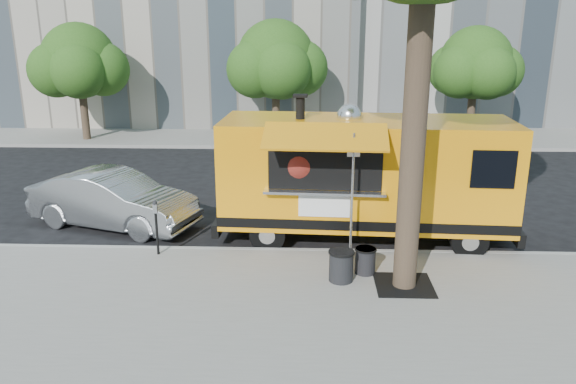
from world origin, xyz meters
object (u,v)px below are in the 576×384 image
(far_tree_a, at_px, (79,61))
(trash_bin_left, at_px, (341,265))
(far_tree_c, at_px, (476,63))
(sign_post, at_px, (352,190))
(sedan, at_px, (113,200))
(parking_meter, at_px, (156,221))
(trash_bin_right, at_px, (365,260))
(far_tree_b, at_px, (276,60))
(food_truck, at_px, (364,175))

(far_tree_a, distance_m, trash_bin_left, 18.99)
(far_tree_c, distance_m, sign_post, 15.48)
(far_tree_a, distance_m, sedan, 12.89)
(parking_meter, height_order, sedan, sedan)
(trash_bin_right, bearing_deg, far_tree_a, 129.19)
(sign_post, xyz_separation_m, trash_bin_right, (0.28, -0.66, -1.39))
(far_tree_b, bearing_deg, far_tree_c, -1.91)
(parking_meter, bearing_deg, sign_post, -2.52)
(sedan, bearing_deg, far_tree_b, 0.72)
(far_tree_b, xyz_separation_m, trash_bin_right, (2.83, -14.91, -3.37))
(far_tree_c, distance_m, sedan, 17.46)
(far_tree_b, distance_m, food_truck, 13.04)
(sedan, height_order, trash_bin_right, sedan)
(sign_post, relative_size, trash_bin_left, 4.47)
(sign_post, relative_size, trash_bin_right, 5.14)
(food_truck, bearing_deg, parking_meter, -160.12)
(parking_meter, distance_m, sedan, 2.88)
(far_tree_b, bearing_deg, far_tree_a, -177.46)
(far_tree_b, height_order, sign_post, far_tree_b)
(far_tree_a, height_order, food_truck, far_tree_a)
(sedan, bearing_deg, far_tree_c, -29.48)
(trash_bin_right, bearing_deg, sedan, 154.91)
(sedan, bearing_deg, parking_meter, -122.68)
(trash_bin_right, bearing_deg, food_truck, 86.84)
(far_tree_a, height_order, parking_meter, far_tree_a)
(sedan, bearing_deg, trash_bin_left, -101.43)
(food_truck, xyz_separation_m, trash_bin_right, (-0.13, -2.38, -1.29))
(far_tree_a, distance_m, parking_meter, 15.59)
(sign_post, xyz_separation_m, food_truck, (0.41, 1.72, -0.09))
(far_tree_a, height_order, trash_bin_left, far_tree_a)
(far_tree_a, bearing_deg, trash_bin_right, -50.81)
(far_tree_a, distance_m, far_tree_c, 18.00)
(far_tree_a, bearing_deg, far_tree_c, 0.32)
(far_tree_a, relative_size, far_tree_c, 1.03)
(far_tree_b, distance_m, sedan, 12.78)
(far_tree_b, distance_m, parking_meter, 14.48)
(far_tree_b, relative_size, sedan, 1.17)
(trash_bin_left, bearing_deg, parking_meter, 163.51)
(far_tree_a, bearing_deg, sedan, -65.50)
(far_tree_c, height_order, sedan, far_tree_c)
(food_truck, bearing_deg, trash_bin_right, -90.31)
(food_truck, distance_m, trash_bin_left, 3.13)
(food_truck, height_order, trash_bin_left, food_truck)
(food_truck, relative_size, trash_bin_right, 13.08)
(parking_meter, relative_size, trash_bin_right, 2.29)
(parking_meter, bearing_deg, far_tree_a, 117.15)
(far_tree_a, relative_size, food_truck, 0.70)
(sign_post, height_order, food_truck, food_truck)
(sedan, xyz_separation_m, trash_bin_right, (6.63, -3.11, -0.32))
(far_tree_c, bearing_deg, parking_meter, -128.66)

